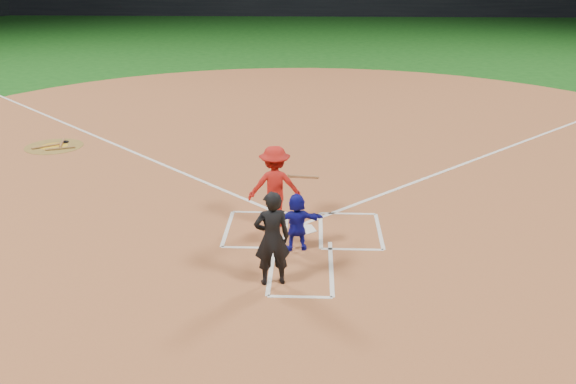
{
  "coord_description": "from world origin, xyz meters",
  "views": [
    {
      "loc": [
        0.19,
        -12.29,
        5.46
      ],
      "look_at": [
        -0.3,
        -0.4,
        1.0
      ],
      "focal_mm": 40.0,
      "sensor_mm": 36.0,
      "label": 1
    }
  ],
  "objects_px": {
    "on_deck_circle": "(54,146)",
    "catcher": "(297,222)",
    "umpire": "(272,238)",
    "batter_at_plate": "(275,186)",
    "home_plate": "(303,229)"
  },
  "relations": [
    {
      "from": "home_plate",
      "to": "umpire",
      "type": "height_order",
      "value": "umpire"
    },
    {
      "from": "umpire",
      "to": "batter_at_plate",
      "type": "xyz_separation_m",
      "value": [
        -0.11,
        2.57,
        0.01
      ]
    },
    {
      "from": "on_deck_circle",
      "to": "umpire",
      "type": "xyz_separation_m",
      "value": [
        7.06,
        -8.13,
        0.85
      ]
    },
    {
      "from": "umpire",
      "to": "batter_at_plate",
      "type": "distance_m",
      "value": 2.58
    },
    {
      "from": "home_plate",
      "to": "batter_at_plate",
      "type": "distance_m",
      "value": 1.08
    },
    {
      "from": "home_plate",
      "to": "catcher",
      "type": "height_order",
      "value": "catcher"
    },
    {
      "from": "on_deck_circle",
      "to": "batter_at_plate",
      "type": "distance_m",
      "value": 8.95
    },
    {
      "from": "home_plate",
      "to": "on_deck_circle",
      "type": "height_order",
      "value": "home_plate"
    },
    {
      "from": "umpire",
      "to": "catcher",
      "type": "bearing_deg",
      "value": -118.32
    },
    {
      "from": "catcher",
      "to": "batter_at_plate",
      "type": "xyz_separation_m",
      "value": [
        -0.49,
        1.18,
        0.29
      ]
    },
    {
      "from": "home_plate",
      "to": "batter_at_plate",
      "type": "xyz_separation_m",
      "value": [
        -0.6,
        0.25,
        0.86
      ]
    },
    {
      "from": "on_deck_circle",
      "to": "batter_at_plate",
      "type": "relative_size",
      "value": 0.98
    },
    {
      "from": "catcher",
      "to": "umpire",
      "type": "bearing_deg",
      "value": 64.68
    },
    {
      "from": "catcher",
      "to": "home_plate",
      "type": "bearing_deg",
      "value": -106.63
    },
    {
      "from": "on_deck_circle",
      "to": "catcher",
      "type": "bearing_deg",
      "value": -42.14
    }
  ]
}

